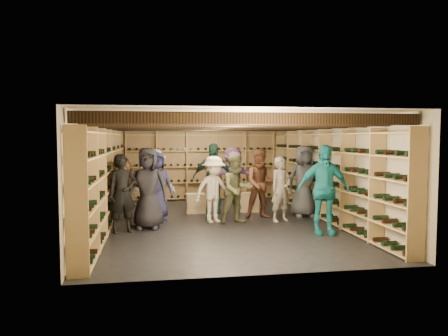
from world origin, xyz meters
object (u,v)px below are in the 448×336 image
at_px(crate_stack_left, 195,203).
at_px(person_5, 123,193).
at_px(person_2, 237,189).
at_px(person_6, 156,186).
at_px(person_10, 213,178).
at_px(person_0, 148,188).
at_px(person_11, 233,179).
at_px(crate_stack_right, 249,202).
at_px(person_7, 281,189).
at_px(person_4, 323,190).
at_px(crate_loose, 255,204).
at_px(person_1, 122,193).
at_px(person_3, 214,189).
at_px(person_12, 304,181).
at_px(person_8, 261,184).
at_px(person_9, 154,182).

xyz_separation_m(crate_stack_left, person_5, (-1.74, -1.55, 0.51)).
height_order(person_2, person_6, person_6).
bearing_deg(crate_stack_left, person_10, -0.00).
bearing_deg(person_0, person_11, 46.85).
height_order(crate_stack_right, person_5, person_5).
relative_size(person_0, person_7, 1.15).
height_order(person_4, person_6, person_4).
xyz_separation_m(person_4, person_7, (-0.45, 1.46, -0.15)).
height_order(crate_loose, person_6, person_6).
relative_size(person_4, person_5, 1.20).
bearing_deg(person_1, person_5, 73.22).
bearing_deg(crate_stack_right, person_0, -145.89).
xyz_separation_m(crate_loose, person_1, (-3.46, -2.74, 0.73)).
relative_size(person_3, person_12, 0.86).
relative_size(crate_stack_right, person_11, 0.31).
distance_m(person_2, person_7, 1.08).
height_order(crate_stack_right, person_2, person_2).
bearing_deg(person_0, person_7, 14.25).
distance_m(crate_loose, person_8, 1.82).
bearing_deg(person_8, person_3, -163.15).
distance_m(crate_stack_left, person_6, 1.41).
distance_m(person_4, person_5, 4.30).
height_order(person_9, person_10, person_10).
xyz_separation_m(crate_loose, person_4, (0.59, -3.54, 0.83)).
bearing_deg(person_11, person_3, -134.69).
bearing_deg(crate_stack_left, person_6, -141.70).
relative_size(person_7, person_11, 0.88).
xyz_separation_m(person_0, person_3, (1.50, 0.50, -0.11)).
distance_m(person_1, person_4, 4.13).
xyz_separation_m(crate_loose, person_9, (-2.80, -0.80, 0.75)).
xyz_separation_m(crate_loose, person_7, (0.13, -2.08, 0.68)).
bearing_deg(person_8, person_1, -157.79).
relative_size(person_0, person_4, 0.96).
bearing_deg(person_12, person_10, 153.43).
height_order(person_0, person_5, person_0).
distance_m(person_7, person_12, 0.90).
relative_size(person_4, person_10, 1.00).
bearing_deg(person_8, crate_loose, 85.42).
bearing_deg(person_5, person_11, 9.19).
relative_size(crate_stack_left, person_4, 0.28).
relative_size(person_2, person_6, 0.96).
bearing_deg(person_10, person_6, -135.81).
height_order(person_2, person_3, person_2).
xyz_separation_m(crate_stack_left, person_9, (-1.05, -0.16, 0.58)).
distance_m(person_8, person_10, 1.46).
distance_m(person_5, person_6, 1.05).
distance_m(person_3, person_11, 1.48).
height_order(person_1, person_2, person_1).
bearing_deg(crate_loose, person_5, -147.86).
distance_m(crate_stack_left, crate_loose, 1.87).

